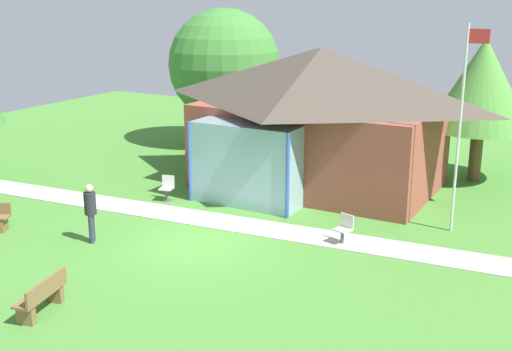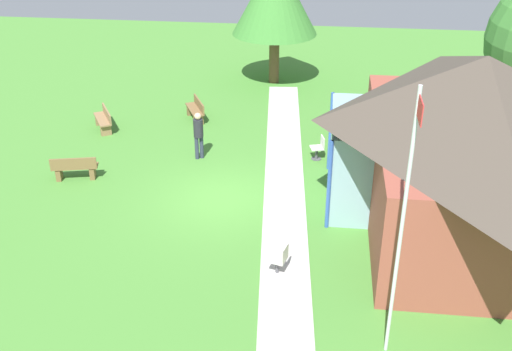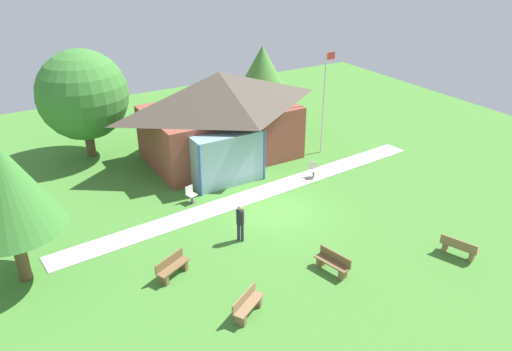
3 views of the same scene
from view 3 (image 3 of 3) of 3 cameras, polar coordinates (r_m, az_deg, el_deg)
name	(u,v)px [view 3 (image 3 of 3)]	position (r m, az deg, el deg)	size (l,w,h in m)	color
ground_plane	(278,211)	(24.32, 2.49, -4.01)	(44.00, 44.00, 0.00)	#478433
pavilion	(220,115)	(29.00, -4.06, 6.86)	(9.29, 7.09, 5.09)	brown
footpath	(257,194)	(25.76, 0.14, -2.11)	(21.07, 1.30, 0.03)	#BCB7B2
flagpole	(324,98)	(29.75, 7.70, 8.62)	(0.64, 0.08, 6.14)	silver
bench_mid_left	(172,267)	(20.12, -9.43, -10.19)	(1.54, 1.05, 0.84)	brown
bench_front_center	(333,263)	(20.30, 8.66, -9.76)	(0.76, 1.56, 0.84)	brown
bench_front_left	(247,305)	(18.15, -0.98, -14.42)	(1.52, 1.13, 0.84)	olive
bench_front_right	(459,248)	(22.55, 21.92, -7.57)	(0.92, 1.56, 0.84)	olive
patio_chair_lawn_spare	(313,170)	(27.51, 6.48, 0.58)	(0.54, 0.54, 0.86)	beige
patio_chair_west	(191,195)	(25.05, -7.35, -2.18)	(0.54, 0.54, 0.86)	beige
visitor_strolling_lawn	(240,220)	(21.60, -1.79, -5.05)	(0.34, 0.34, 1.74)	#2D3347
tree_west_hedge	(4,186)	(19.88, -26.59, -1.07)	(3.87, 3.87, 5.81)	brown
tree_behind_pavilion_right	(262,72)	(34.11, 0.71, 11.64)	(3.78, 3.78, 5.39)	brown
tree_behind_pavilion_left	(83,95)	(30.49, -18.98, 8.58)	(5.14, 5.14, 6.31)	brown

